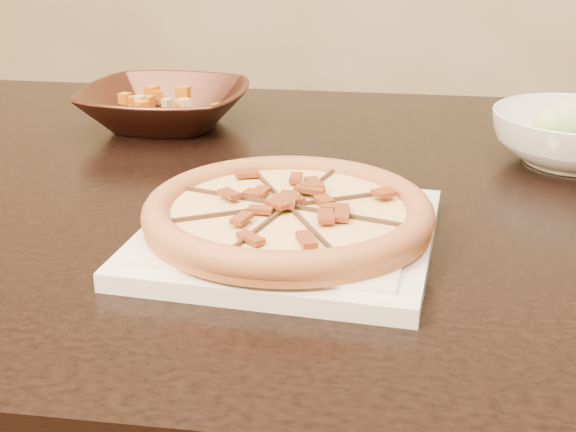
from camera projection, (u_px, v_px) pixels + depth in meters
The scene contains 6 objects.
dining_table at pixel (266, 252), 1.00m from camera, with size 1.59×1.13×0.75m.
plate at pixel (288, 234), 0.79m from camera, with size 0.29×0.29×0.02m.
pizza at pixel (288, 212), 0.78m from camera, with size 0.28×0.28×0.03m.
bronze_bowl at pixel (165, 107), 1.18m from camera, with size 0.24×0.24×0.06m, color #4C281C.
mixed_dish at pixel (162, 77), 1.16m from camera, with size 0.09×0.12×0.03m.
salad_bowl at pixel (575, 138), 1.02m from camera, with size 0.21×0.21×0.07m, color white.
Camera 1 is at (0.20, -0.78, 1.07)m, focal length 50.00 mm.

